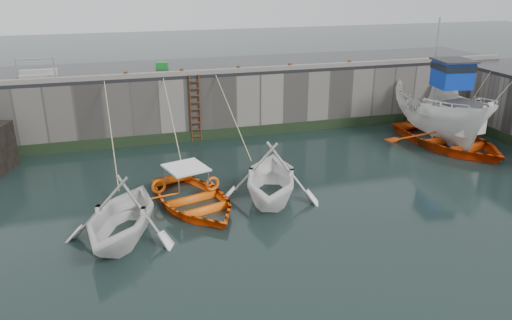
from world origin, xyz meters
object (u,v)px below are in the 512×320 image
object	(u,v)px
boat_near_blacktrim	(271,197)
boat_far_orange	(450,138)
boat_far_white	(441,113)
bollard_c	(238,69)
boat_near_white	(123,238)
ladder	(195,109)
bollard_e	(349,63)
boat_near_blue	(194,205)
bollard_b	(182,72)
fish_crate	(162,65)
bollard_a	(126,75)
bollard_d	(290,66)

from	to	relation	value
boat_near_blacktrim	boat_far_orange	xyz separation A→B (m)	(9.70, 3.02, 0.40)
boat_far_white	bollard_c	xyz separation A→B (m)	(-9.30, 3.07, 2.06)
boat_near_white	boat_near_blacktrim	xyz separation A→B (m)	(5.21, 1.52, 0.00)
boat_near_white	boat_near_blacktrim	size ratio (longest dim) A/B	0.97
ladder	bollard_e	bearing A→B (deg)	2.40
boat_near_blue	boat_far_white	bearing A→B (deg)	2.63
boat_near_white	boat_near_blue	world-z (taller)	boat_near_white
boat_near_white	bollard_b	size ratio (longest dim) A/B	15.16
boat_near_white	boat_far_orange	distance (m)	15.59
fish_crate	bollard_e	world-z (taller)	fish_crate
boat_near_blue	boat_far_orange	world-z (taller)	boat_far_orange
boat_near_blue	boat_far_white	size ratio (longest dim) A/B	0.58
boat_near_white	fish_crate	distance (m)	11.70
ladder	boat_near_white	xyz separation A→B (m)	(-3.79, -8.67, -1.59)
boat_near_blacktrim	boat_far_white	size ratio (longest dim) A/B	0.55
boat_near_blacktrim	fish_crate	bearing A→B (deg)	125.53
bollard_e	boat_near_white	bearing A→B (deg)	-142.63
bollard_a	bollard_b	bearing A→B (deg)	0.00
boat_near_white	boat_near_blue	bearing A→B (deg)	56.00
bollard_b	bollard_e	size ratio (longest dim) A/B	1.00
bollard_b	boat_near_blue	bearing A→B (deg)	-96.57
boat_far_white	bollard_d	size ratio (longest dim) A/B	28.54
ladder	bollard_e	world-z (taller)	bollard_e
bollard_b	bollard_d	size ratio (longest dim) A/B	1.00
boat_far_white	bollard_d	distance (m)	7.65
boat_near_white	bollard_a	bearing A→B (deg)	106.88
bollard_c	boat_near_blue	bearing A→B (deg)	-115.76
boat_far_white	bollard_a	xyz separation A→B (m)	(-14.50, 3.07, 2.06)
boat_far_white	bollard_a	bearing A→B (deg)	176.39
boat_near_blue	boat_far_white	xyz separation A→B (m)	(12.84, 4.28, 1.24)
boat_near_blacktrim	boat_far_orange	size ratio (longest dim) A/B	0.66
fish_crate	bollard_e	size ratio (longest dim) A/B	2.01
boat_far_orange	bollard_b	xyz separation A→B (m)	(-11.61, 4.46, 2.90)
bollard_c	bollard_d	size ratio (longest dim) A/B	1.00
boat_far_orange	bollard_e	distance (m)	6.17
ladder	boat_near_blacktrim	size ratio (longest dim) A/B	0.73
bollard_e	boat_far_white	bearing A→B (deg)	-41.29
boat_far_white	bollard_a	size ratio (longest dim) A/B	28.54
boat_far_white	bollard_b	bearing A→B (deg)	173.99
boat_near_blue	boat_far_orange	distance (m)	12.80
bollard_c	boat_near_blacktrim	bearing A→B (deg)	-95.99
ladder	boat_near_white	world-z (taller)	ladder
boat_near_blue	boat_far_white	distance (m)	13.59
boat_near_white	bollard_a	size ratio (longest dim) A/B	15.16
boat_far_white	bollard_b	world-z (taller)	boat_far_white
boat_far_white	boat_near_white	bearing A→B (deg)	-150.43
fish_crate	bollard_d	distance (m)	6.29
boat_near_blacktrim	bollard_d	size ratio (longest dim) A/B	15.68
bollard_a	bollard_d	world-z (taller)	same
boat_near_blacktrim	bollard_b	world-z (taller)	bollard_b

